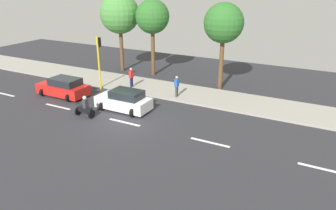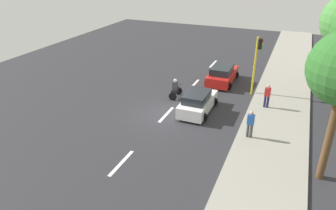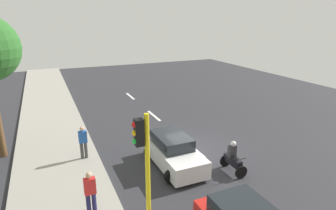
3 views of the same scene
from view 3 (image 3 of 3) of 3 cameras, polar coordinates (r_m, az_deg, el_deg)
name	(u,v)px [view 3 (image 3 of 3)]	position (r m, az deg, el deg)	size (l,w,h in m)	color
ground_plane	(193,149)	(16.07, 5.08, -8.80)	(40.00, 60.00, 0.10)	#2D2D33
sidewalk	(59,174)	(14.33, -20.91, -12.80)	(4.00, 60.00, 0.15)	#9E998E
lane_stripe_far_north	(130,96)	(26.52, -7.55, 1.77)	(0.20, 2.40, 0.01)	white
lane_stripe_north	(154,116)	(21.08, -2.82, -2.16)	(0.20, 2.40, 0.01)	white
lane_stripe_mid	(193,148)	(16.05, 5.08, -8.62)	(0.20, 2.40, 0.01)	white
car_white	(174,152)	(14.00, 1.12, -9.38)	(2.15, 3.97, 1.52)	white
motorcycle	(233,159)	(13.82, 12.88, -10.52)	(0.60, 1.30, 1.53)	black
pedestrian_near_signal	(83,141)	(14.89, -16.60, -6.97)	(0.40, 0.24, 1.69)	#3F3F3F
pedestrian_by_tree	(90,192)	(10.86, -15.25, -16.42)	(0.40, 0.24, 1.69)	#1E1E4C
traffic_light_corner	(144,167)	(8.22, -4.74, -12.23)	(0.49, 0.24, 4.50)	yellow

